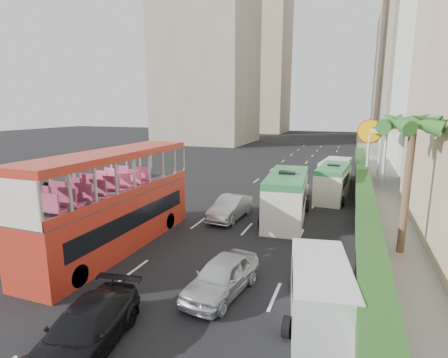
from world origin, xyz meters
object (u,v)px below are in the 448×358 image
at_px(double_decker_bus, 114,200).
at_px(car_silver_lane_b, 222,293).
at_px(car_black, 87,350).
at_px(minibus_far, 333,182).
at_px(minibus_near, 286,197).
at_px(van_asset, 292,199).
at_px(shell_station, 405,155).
at_px(car_silver_lane_a, 230,218).
at_px(panel_van_near, 320,291).
at_px(palm_tree, 407,189).
at_px(panel_van_far, 335,172).

xyz_separation_m(double_decker_bus, car_silver_lane_b, (6.80, -2.45, -2.53)).
bearing_deg(car_black, minibus_far, 65.19).
bearing_deg(minibus_far, minibus_near, -105.18).
relative_size(van_asset, minibus_far, 0.77).
bearing_deg(shell_station, car_black, -111.62).
relative_size(minibus_far, shell_station, 0.75).
height_order(car_silver_lane_a, van_asset, car_silver_lane_a).
bearing_deg(double_decker_bus, minibus_far, 55.35).
distance_m(car_silver_lane_a, van_asset, 7.01).
relative_size(minibus_near, minibus_far, 1.14).
bearing_deg(panel_van_near, shell_station, 68.21).
xyz_separation_m(car_silver_lane_b, van_asset, (0.15, 15.42, 0.00)).
height_order(van_asset, palm_tree, palm_tree).
xyz_separation_m(car_black, minibus_far, (5.81, 21.34, 1.33)).
height_order(double_decker_bus, minibus_far, double_decker_bus).
xyz_separation_m(car_silver_lane_b, car_black, (-2.67, -4.51, 0.00)).
bearing_deg(car_silver_lane_b, panel_van_near, 4.68).
relative_size(double_decker_bus, minibus_far, 1.83).
height_order(car_silver_lane_a, car_silver_lane_b, car_silver_lane_a).
relative_size(double_decker_bus, car_silver_lane_b, 2.60).
bearing_deg(panel_van_near, palm_tree, 54.21).
bearing_deg(car_silver_lane_a, minibus_near, 20.07).
bearing_deg(car_silver_lane_a, panel_van_near, -50.50).
bearing_deg(minibus_far, car_black, -100.29).
bearing_deg(panel_van_far, shell_station, 29.93).
bearing_deg(double_decker_bus, shell_station, 55.18).
relative_size(car_silver_lane_a, panel_van_near, 0.94).
xyz_separation_m(car_black, van_asset, (2.82, 19.93, 0.00)).
distance_m(car_silver_lane_b, van_asset, 15.42).
relative_size(minibus_near, panel_van_far, 1.21).
xyz_separation_m(panel_van_near, shell_station, (5.47, 25.70, 1.79)).
distance_m(van_asset, shell_station, 13.79).
bearing_deg(palm_tree, panel_van_near, -116.02).
bearing_deg(double_decker_bus, car_black, -59.34).
xyz_separation_m(double_decker_bus, panel_van_near, (10.53, -2.70, -1.57)).
height_order(double_decker_bus, car_black, double_decker_bus).
relative_size(double_decker_bus, palm_tree, 1.72).
distance_m(panel_van_near, shell_station, 26.34).
height_order(car_silver_lane_b, shell_station, shell_station).
height_order(car_silver_lane_b, panel_van_far, panel_van_far).
relative_size(van_asset, panel_van_near, 0.97).
relative_size(car_silver_lane_a, van_asset, 0.97).
distance_m(car_black, minibus_near, 15.03).
bearing_deg(minibus_far, shell_station, 59.83).
bearing_deg(palm_tree, panel_van_far, 103.59).
xyz_separation_m(van_asset, panel_van_far, (2.90, 7.37, 1.14)).
bearing_deg(car_silver_lane_b, shell_station, 78.70).
bearing_deg(palm_tree, double_decker_bus, -163.84).
bearing_deg(car_silver_lane_a, double_decker_bus, -116.47).
bearing_deg(van_asset, shell_station, 50.30).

